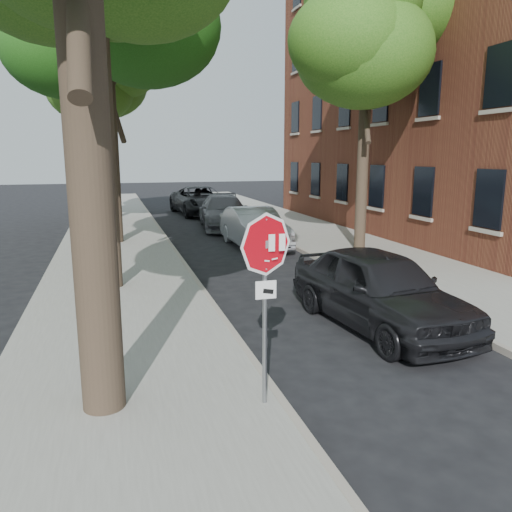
{
  "coord_description": "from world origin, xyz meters",
  "views": [
    {
      "loc": [
        -2.57,
        -6.01,
        3.43
      ],
      "look_at": [
        -0.66,
        0.56,
        2.05
      ],
      "focal_mm": 35.0,
      "sensor_mm": 36.0,
      "label": 1
    }
  ],
  "objects_px": {
    "tree_mid_b": "(105,27)",
    "car_d": "(201,201)",
    "tree_right": "(366,41)",
    "stop_sign": "(266,272)",
    "car_c": "(224,212)",
    "tree_far": "(100,78)",
    "apartment_building": "(484,60)",
    "car_b": "(254,228)",
    "car_a": "(379,289)"
  },
  "relations": [
    {
      "from": "car_b",
      "to": "car_c",
      "type": "relative_size",
      "value": 0.85
    },
    {
      "from": "tree_far",
      "to": "car_a",
      "type": "bearing_deg",
      "value": -74.18
    },
    {
      "from": "tree_mid_b",
      "to": "tree_right",
      "type": "bearing_deg",
      "value": -25.52
    },
    {
      "from": "tree_far",
      "to": "tree_right",
      "type": "bearing_deg",
      "value": -51.66
    },
    {
      "from": "car_b",
      "to": "car_d",
      "type": "xyz_separation_m",
      "value": [
        -0.07,
        11.16,
        0.07
      ]
    },
    {
      "from": "apartment_building",
      "to": "car_c",
      "type": "height_order",
      "value": "apartment_building"
    },
    {
      "from": "stop_sign",
      "to": "tree_mid_b",
      "type": "bearing_deg",
      "value": 96.95
    },
    {
      "from": "stop_sign",
      "to": "car_d",
      "type": "distance_m",
      "value": 23.39
    },
    {
      "from": "tree_right",
      "to": "car_d",
      "type": "bearing_deg",
      "value": 104.84
    },
    {
      "from": "apartment_building",
      "to": "car_d",
      "type": "height_order",
      "value": "apartment_building"
    },
    {
      "from": "stop_sign",
      "to": "car_a",
      "type": "xyz_separation_m",
      "value": [
        3.22,
        2.64,
        -1.15
      ]
    },
    {
      "from": "car_a",
      "to": "car_b",
      "type": "xyz_separation_m",
      "value": [
        0.08,
        9.33,
        -0.05
      ]
    },
    {
      "from": "car_c",
      "to": "tree_right",
      "type": "bearing_deg",
      "value": -58.4
    },
    {
      "from": "apartment_building",
      "to": "car_a",
      "type": "xyz_separation_m",
      "value": [
        -11.48,
        -11.39,
        -6.85
      ]
    },
    {
      "from": "tree_mid_b",
      "to": "car_b",
      "type": "xyz_separation_m",
      "value": [
        5.02,
        -2.18,
        -7.25
      ]
    },
    {
      "from": "car_d",
      "to": "tree_right",
      "type": "bearing_deg",
      "value": -79.81
    },
    {
      "from": "stop_sign",
      "to": "car_c",
      "type": "distance_m",
      "value": 17.57
    },
    {
      "from": "tree_mid_b",
      "to": "tree_right",
      "type": "distance_m",
      "value": 9.34
    },
    {
      "from": "car_a",
      "to": "car_c",
      "type": "relative_size",
      "value": 0.88
    },
    {
      "from": "tree_mid_b",
      "to": "tree_far",
      "type": "xyz_separation_m",
      "value": [
        -0.3,
        6.99,
        -0.78
      ]
    },
    {
      "from": "tree_far",
      "to": "car_d",
      "type": "xyz_separation_m",
      "value": [
        5.25,
        2.0,
        -6.4
      ]
    },
    {
      "from": "stop_sign",
      "to": "tree_right",
      "type": "height_order",
      "value": "tree_right"
    },
    {
      "from": "tree_mid_b",
      "to": "tree_right",
      "type": "relative_size",
      "value": 1.11
    },
    {
      "from": "tree_mid_b",
      "to": "car_a",
      "type": "height_order",
      "value": "tree_mid_b"
    },
    {
      "from": "apartment_building",
      "to": "tree_far",
      "type": "relative_size",
      "value": 2.17
    },
    {
      "from": "tree_far",
      "to": "car_a",
      "type": "relative_size",
      "value": 1.98
    },
    {
      "from": "stop_sign",
      "to": "car_b",
      "type": "bearing_deg",
      "value": 74.59
    },
    {
      "from": "stop_sign",
      "to": "tree_far",
      "type": "height_order",
      "value": "tree_far"
    },
    {
      "from": "apartment_building",
      "to": "stop_sign",
      "type": "height_order",
      "value": "apartment_building"
    },
    {
      "from": "car_a",
      "to": "apartment_building",
      "type": "bearing_deg",
      "value": 39.28
    },
    {
      "from": "tree_far",
      "to": "car_b",
      "type": "distance_m",
      "value": 12.41
    },
    {
      "from": "tree_mid_b",
      "to": "car_d",
      "type": "relative_size",
      "value": 1.76
    },
    {
      "from": "tree_far",
      "to": "apartment_building",
      "type": "bearing_deg",
      "value": -23.04
    },
    {
      "from": "apartment_building",
      "to": "car_b",
      "type": "height_order",
      "value": "apartment_building"
    },
    {
      "from": "tree_right",
      "to": "car_d",
      "type": "xyz_separation_m",
      "value": [
        -3.45,
        13.0,
        -6.4
      ]
    },
    {
      "from": "tree_mid_b",
      "to": "car_a",
      "type": "distance_m",
      "value": 14.44
    },
    {
      "from": "tree_right",
      "to": "car_c",
      "type": "bearing_deg",
      "value": 115.5
    },
    {
      "from": "car_b",
      "to": "car_d",
      "type": "distance_m",
      "value": 11.16
    },
    {
      "from": "tree_mid_b",
      "to": "car_d",
      "type": "distance_m",
      "value": 12.53
    },
    {
      "from": "tree_mid_b",
      "to": "tree_far",
      "type": "relative_size",
      "value": 1.11
    },
    {
      "from": "car_c",
      "to": "car_b",
      "type": "bearing_deg",
      "value": -83.89
    },
    {
      "from": "tree_mid_b",
      "to": "stop_sign",
      "type": "bearing_deg",
      "value": -83.05
    },
    {
      "from": "car_a",
      "to": "car_b",
      "type": "height_order",
      "value": "car_a"
    },
    {
      "from": "stop_sign",
      "to": "car_c",
      "type": "relative_size",
      "value": 0.49
    },
    {
      "from": "tree_far",
      "to": "car_c",
      "type": "xyz_separation_m",
      "value": [
        5.32,
        -3.92,
        -6.44
      ]
    },
    {
      "from": "apartment_building",
      "to": "car_d",
      "type": "relative_size",
      "value": 3.43
    },
    {
      "from": "stop_sign",
      "to": "tree_right",
      "type": "distance_m",
      "value": 13.23
    },
    {
      "from": "stop_sign",
      "to": "car_a",
      "type": "height_order",
      "value": "stop_sign"
    },
    {
      "from": "tree_right",
      "to": "tree_mid_b",
      "type": "bearing_deg",
      "value": 154.48
    },
    {
      "from": "apartment_building",
      "to": "car_a",
      "type": "distance_m",
      "value": 17.56
    }
  ]
}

